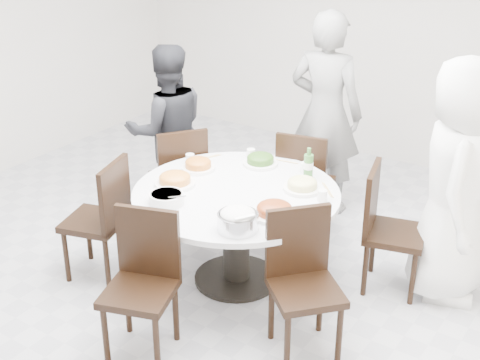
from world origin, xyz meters
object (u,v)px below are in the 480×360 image
Objects in this scene: chair_sw at (94,219)px; chair_se at (306,288)px; beverage_bottle at (309,163)px; diner_right at (457,181)px; soup_bowl at (166,198)px; chair_ne at (395,231)px; chair_nw at (178,177)px; diner_middle at (325,113)px; diner_left at (168,131)px; dining_table at (236,237)px; rice_bowl at (238,222)px; chair_n at (306,181)px; chair_s at (139,289)px.

chair_sw is 1.00× the size of chair_se.
beverage_bottle is at bearing 70.52° from chair_se.
beverage_bottle is (-1.02, -0.27, -0.01)m from diner_right.
chair_se reaches higher than soup_bowl.
chair_ne is 1.00× the size of chair_sw.
diner_middle reaches higher than chair_nw.
chair_se is 2.30m from diner_left.
diner_right is (2.28, 1.27, 0.41)m from chair_sw.
diner_middle reaches higher than diner_right.
beverage_bottle is at bearing 56.54° from dining_table.
chair_se is 3.94× the size of soup_bowl.
chair_ne and chair_nw have the same top height.
chair_sw is 2.64m from diner_right.
chair_se reaches higher than rice_bowl.
chair_n is 1.00× the size of chair_sw.
chair_ne reaches higher than rice_bowl.
rice_bowl is (-0.68, -1.03, 0.33)m from chair_ne.
chair_n is 1.00× the size of chair_s.
chair_nw is at bearing 79.58° from chair_ne.
chair_sw is 2.22m from diner_middle.
chair_ne is 1.00× the size of chair_s.
chair_ne is at bearing 6.77° from beverage_bottle.
chair_s is 3.58× the size of rice_bowl.
chair_nw is at bearing 104.98° from chair_se.
beverage_bottle is (1.49, -0.16, 0.10)m from diner_left.
chair_ne is 1.67m from soup_bowl.
chair_s is at bearing -91.60° from dining_table.
chair_se is at bearing 15.58° from chair_s.
chair_nw is 1.93m from chair_se.
chair_n reaches higher than rice_bowl.
beverage_bottle is at bearing 57.90° from chair_s.
beverage_bottle is at bearing 82.24° from chair_ne.
chair_n is 1.37m from diner_right.
chair_sw is at bearing 104.59° from chair_ne.
dining_table is 1.16m from chair_ne.
dining_table is at bearing 85.93° from diner_middle.
dining_table is 0.85× the size of diner_right.
chair_nw is 3.58× the size of rice_bowl.
chair_ne is at bearing 133.56° from diner_middle.
chair_n is 0.68m from diner_middle.
rice_bowl is at bearing 38.59° from chair_s.
diner_middle is 7.46× the size of beverage_bottle.
chair_sw is (-0.94, -0.52, 0.10)m from dining_table.
chair_sw is (-0.04, -0.95, 0.00)m from chair_nw.
chair_se is (1.76, 0.08, 0.00)m from chair_sw.
chair_sw is at bearing 32.93° from chair_nw.
dining_table is at bearing 106.02° from diner_right.
chair_sw is 1.65m from beverage_bottle.
beverage_bottle is at bearing 111.87° from chair_sw.
chair_ne and chair_se have the same top height.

